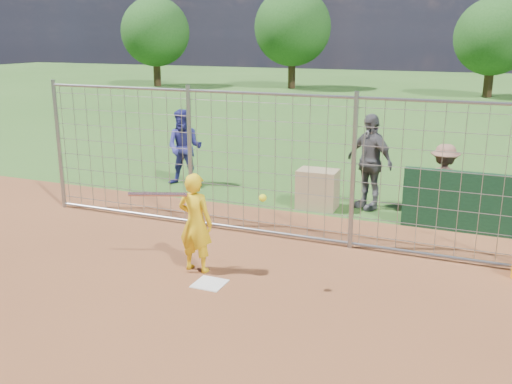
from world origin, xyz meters
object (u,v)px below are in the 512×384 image
at_px(batter, 195,223).
at_px(equipment_bin, 318,189).
at_px(bystander_a, 185,148).
at_px(bystander_b, 369,162).
at_px(bystander_c, 443,182).

xyz_separation_m(batter, equipment_bin, (0.75, 3.80, -0.36)).
relative_size(bystander_a, equipment_bin, 2.23).
bearing_deg(bystander_b, batter, -80.87).
bearing_deg(batter, bystander_b, -109.22).
bearing_deg(bystander_c, bystander_a, -9.15).
relative_size(bystander_a, bystander_b, 0.92).
height_order(batter, bystander_c, batter).
xyz_separation_m(batter, bystander_b, (1.69, 4.22, 0.21)).
distance_m(bystander_a, bystander_c, 5.84).
bearing_deg(bystander_c, batter, 46.26).
relative_size(bystander_b, equipment_bin, 2.43).
relative_size(bystander_a, bystander_c, 1.21).
bearing_deg(bystander_a, batter, -69.06).
height_order(batter, equipment_bin, batter).
distance_m(bystander_a, bystander_b, 4.36).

